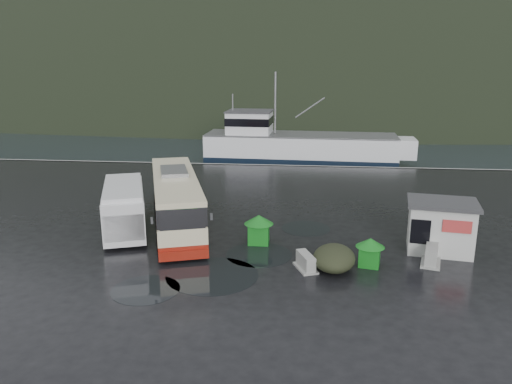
# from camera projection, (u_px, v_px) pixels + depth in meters

# --- Properties ---
(ground) EXTENTS (160.00, 160.00, 0.00)m
(ground) POSITION_uv_depth(u_px,v_px,m) (243.00, 246.00, 25.47)
(ground) COLOR black
(ground) RESTS_ON ground
(harbor_water) EXTENTS (300.00, 180.00, 0.02)m
(harbor_water) POSITION_uv_depth(u_px,v_px,m) (296.00, 95.00, 131.18)
(harbor_water) COLOR black
(harbor_water) RESTS_ON ground
(quay_edge) EXTENTS (160.00, 0.60, 1.50)m
(quay_edge) POSITION_uv_depth(u_px,v_px,m) (271.00, 165.00, 44.69)
(quay_edge) COLOR #999993
(quay_edge) RESTS_ON ground
(headland) EXTENTS (780.00, 540.00, 570.00)m
(headland) POSITION_uv_depth(u_px,v_px,m) (321.00, 77.00, 264.72)
(headland) COLOR black
(headland) RESTS_ON ground
(coach_bus) EXTENTS (6.14, 11.48, 3.15)m
(coach_bus) POSITION_uv_depth(u_px,v_px,m) (177.00, 226.00, 28.47)
(coach_bus) COLOR beige
(coach_bus) RESTS_ON ground
(white_van) EXTENTS (4.19, 6.71, 2.66)m
(white_van) POSITION_uv_depth(u_px,v_px,m) (126.00, 231.00, 27.65)
(white_van) COLOR white
(white_van) RESTS_ON ground
(waste_bin_left) EXTENTS (1.13, 1.13, 1.33)m
(waste_bin_left) POSITION_uv_depth(u_px,v_px,m) (369.00, 265.00, 23.04)
(waste_bin_left) COLOR #14751C
(waste_bin_left) RESTS_ON ground
(waste_bin_right) EXTENTS (1.10, 1.10, 1.51)m
(waste_bin_right) POSITION_uv_depth(u_px,v_px,m) (259.00, 243.00, 25.85)
(waste_bin_right) COLOR #14751C
(waste_bin_right) RESTS_ON ground
(dome_tent) EXTENTS (2.14, 2.83, 1.05)m
(dome_tent) POSITION_uv_depth(u_px,v_px,m) (334.00, 269.00, 22.67)
(dome_tent) COLOR #282D1B
(dome_tent) RESTS_ON ground
(ticket_kiosk) EXTENTS (3.65, 2.99, 2.57)m
(ticket_kiosk) POSITION_uv_depth(u_px,v_px,m) (438.00, 251.00, 24.78)
(ticket_kiosk) COLOR silver
(ticket_kiosk) RESTS_ON ground
(jersey_barrier_a) EXTENTS (1.22, 1.63, 0.73)m
(jersey_barrier_a) POSITION_uv_depth(u_px,v_px,m) (306.00, 269.00, 22.65)
(jersey_barrier_a) COLOR #999993
(jersey_barrier_a) RESTS_ON ground
(jersey_barrier_b) EXTENTS (1.26, 1.87, 0.85)m
(jersey_barrier_b) POSITION_uv_depth(u_px,v_px,m) (431.00, 263.00, 23.30)
(jersey_barrier_b) COLOR #999993
(jersey_barrier_b) RESTS_ON ground
(fishing_trawler) EXTENTS (23.26, 6.14, 9.22)m
(fishing_trawler) POSITION_uv_depth(u_px,v_px,m) (300.00, 151.00, 51.84)
(fishing_trawler) COLOR white
(fishing_trawler) RESTS_ON ground
(puddles) EXTENTS (9.35, 11.21, 0.01)m
(puddles) POSITION_uv_depth(u_px,v_px,m) (233.00, 262.00, 23.36)
(puddles) COLOR black
(puddles) RESTS_ON ground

